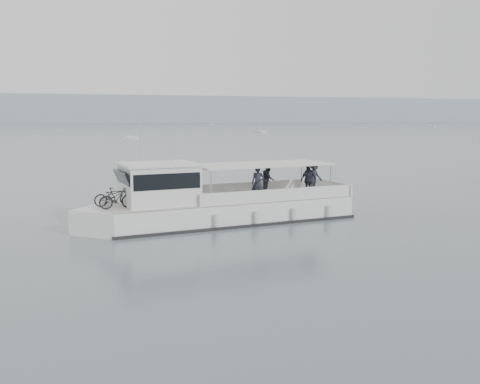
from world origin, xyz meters
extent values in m
plane|color=slate|center=(0.00, 0.00, 0.00)|extent=(1400.00, 1400.00, 0.00)
cube|color=#939EA8|center=(0.00, 560.00, 14.00)|extent=(1400.00, 90.00, 28.00)
cube|color=silver|center=(3.97, -0.49, 0.50)|extent=(13.64, 5.26, 1.44)
cube|color=silver|center=(-2.62, -1.36, 0.50)|extent=(3.57, 3.57, 1.44)
cube|color=beige|center=(3.97, -0.49, 1.22)|extent=(13.64, 5.26, 0.07)
cube|color=black|center=(3.97, -0.49, 0.06)|extent=(13.88, 5.42, 0.20)
cube|color=silver|center=(5.72, 1.46, 1.55)|extent=(8.80, 1.27, 0.66)
cube|color=silver|center=(6.17, -1.92, 1.55)|extent=(8.80, 1.27, 0.66)
cube|color=silver|center=(10.50, 0.37, 1.55)|extent=(0.57, 3.53, 0.66)
cube|color=silver|center=(0.01, -1.01, 2.22)|extent=(3.91, 3.43, 1.99)
cube|color=black|center=(-1.69, -1.24, 2.38)|extent=(0.98, 2.83, 1.28)
cube|color=black|center=(0.01, -1.01, 2.55)|extent=(3.69, 3.44, 0.78)
cube|color=silver|center=(0.01, -1.01, 3.27)|extent=(4.15, 3.68, 0.11)
cube|color=silver|center=(5.72, -0.26, 3.05)|extent=(7.90, 4.28, 0.09)
cylinder|color=silver|center=(2.41, -2.26, 2.13)|extent=(0.07, 0.07, 1.83)
cylinder|color=silver|center=(2.01, 0.82, 2.13)|extent=(0.07, 0.07, 1.83)
cylinder|color=silver|center=(9.44, -1.33, 2.13)|extent=(0.07, 0.07, 1.83)
cylinder|color=silver|center=(9.04, 1.74, 2.13)|extent=(0.07, 0.07, 1.83)
cylinder|color=silver|center=(-0.77, -0.11, 4.71)|extent=(0.04, 0.04, 2.88)
cylinder|color=silver|center=(0.56, -1.72, 4.49)|extent=(0.04, 0.04, 2.44)
cylinder|color=silver|center=(2.58, -2.64, 0.55)|extent=(0.30, 0.30, 0.55)
cylinder|color=silver|center=(4.77, -2.35, 0.55)|extent=(0.30, 0.30, 0.55)
cylinder|color=silver|center=(6.97, -2.06, 0.55)|extent=(0.30, 0.30, 0.55)
cylinder|color=silver|center=(9.16, -1.77, 0.55)|extent=(0.30, 0.30, 0.55)
imported|color=black|center=(-2.24, -0.86, 1.72)|extent=(1.97, 0.91, 1.00)
imported|color=black|center=(-2.12, -1.74, 1.74)|extent=(1.80, 0.72, 1.05)
imported|color=#272934|center=(5.20, -1.33, 2.15)|extent=(0.81, 0.71, 1.86)
imported|color=#272934|center=(6.50, 0.63, 2.15)|extent=(1.03, 1.12, 1.86)
imported|color=#272934|center=(8.45, -0.57, 2.15)|extent=(1.18, 0.79, 1.86)
imported|color=#272934|center=(9.40, 0.68, 2.15)|extent=(1.38, 1.12, 1.86)
cube|color=silver|center=(96.78, 372.47, 0.30)|extent=(3.61, 5.01, 0.75)
cube|color=silver|center=(96.78, 372.47, 0.62)|extent=(1.99, 2.13, 0.45)
cube|color=silver|center=(197.20, 243.69, 0.30)|extent=(5.51, 7.12, 0.75)
cube|color=silver|center=(197.20, 243.69, 0.62)|extent=(2.93, 3.10, 0.45)
cylinder|color=silver|center=(197.20, 243.69, 4.43)|extent=(0.08, 0.08, 7.67)
cube|color=silver|center=(61.90, 160.55, 0.30)|extent=(3.05, 6.04, 0.75)
cube|color=silver|center=(61.90, 160.55, 0.62)|extent=(2.02, 2.32, 0.45)
cylinder|color=silver|center=(61.90, 160.55, 3.78)|extent=(0.08, 0.08, 6.36)
cube|color=silver|center=(9.65, 112.27, 0.30)|extent=(4.79, 6.13, 0.75)
cube|color=silver|center=(9.65, 112.27, 0.62)|extent=(2.54, 2.67, 0.45)
cylinder|color=silver|center=(9.65, 112.27, 3.91)|extent=(0.08, 0.08, 6.61)
camera|label=1|loc=(-3.95, -27.80, 5.59)|focal=40.00mm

